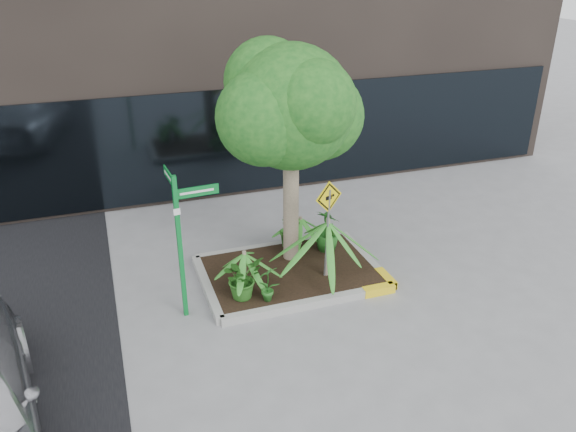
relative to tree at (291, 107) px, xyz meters
name	(u,v)px	position (x,y,z in m)	size (l,w,h in m)	color
ground	(285,286)	(-0.37, -0.76, -3.13)	(80.00, 80.00, 0.00)	gray
planter	(292,272)	(-0.14, -0.49, -3.03)	(3.35, 2.36, 0.15)	#9E9E99
tree	(291,107)	(0.00, 0.00, 0.00)	(2.86, 2.54, 4.29)	tan
palm_front	(328,222)	(0.40, -0.87, -1.90)	(1.31, 1.31, 1.45)	tan
palm_left	(244,254)	(-1.13, -0.77, -2.31)	(0.81, 0.81, 0.90)	tan
palm_back	(300,219)	(0.37, 0.44, -2.41)	(0.69, 0.69, 0.77)	tan
shrub_a	(242,278)	(-1.25, -1.06, -2.60)	(0.68, 0.68, 0.76)	#255F1B
shrub_b	(327,230)	(0.79, 0.04, -2.55)	(0.48, 0.48, 0.86)	#1E5B1B
shrub_c	(268,283)	(-0.87, -1.31, -2.64)	(0.36, 0.36, 0.68)	#23651F
shrub_d	(290,229)	(0.12, 0.37, -2.58)	(0.44, 0.44, 0.80)	#285F1B
street_sign_post	(181,231)	(-2.21, -1.01, -1.57)	(0.76, 0.74, 2.53)	#0B7B2D
cattle_sign	(328,214)	(0.37, -0.92, -1.71)	(0.56, 0.20, 1.89)	slate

